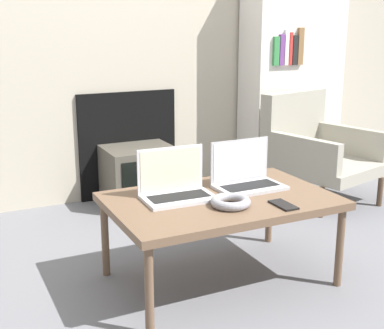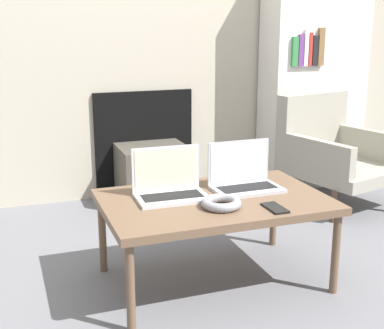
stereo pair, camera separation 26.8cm
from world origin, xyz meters
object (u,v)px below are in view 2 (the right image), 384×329
object	(u,v)px
phone	(275,208)
tv	(153,174)
laptop_left	(170,186)
laptop_right	(244,178)
headphones	(221,203)
armchair	(331,149)

from	to	relation	value
phone	tv	world-z (taller)	phone
laptop_left	laptop_right	size ratio (longest dim) A/B	1.01
laptop_right	laptop_left	bearing A→B (deg)	179.03
headphones	armchair	xyz separation A→B (m)	(1.22, 0.98, -0.08)
laptop_left	headphones	xyz separation A→B (m)	(0.17, -0.21, -0.03)
armchair	laptop_right	bearing A→B (deg)	-157.68
tv	laptop_right	bearing A→B (deg)	-83.03
phone	armchair	bearing A→B (deg)	46.64
phone	armchair	xyz separation A→B (m)	(1.01, 1.07, -0.06)
headphones	tv	size ratio (longest dim) A/B	0.39
laptop_right	phone	distance (m)	0.31
laptop_right	armchair	distance (m)	1.27
laptop_left	phone	bearing A→B (deg)	-37.98
tv	armchair	size ratio (longest dim) A/B	0.57
tv	laptop_left	bearing A→B (deg)	-101.88
tv	armchair	xyz separation A→B (m)	(1.15, -0.36, 0.16)
laptop_left	armchair	xyz separation A→B (m)	(1.39, 0.76, -0.11)
armchair	phone	bearing A→B (deg)	-147.93
laptop_left	tv	xyz separation A→B (m)	(0.24, 1.12, -0.27)
laptop_right	headphones	bearing A→B (deg)	-135.06
laptop_left	phone	world-z (taller)	laptop_left
phone	armchair	world-z (taller)	armchair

